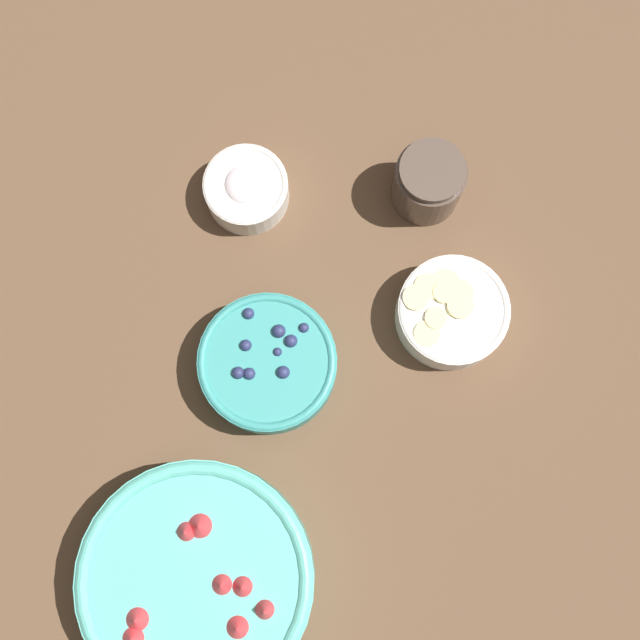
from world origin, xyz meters
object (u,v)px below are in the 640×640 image
at_px(bowl_strawberries, 197,579).
at_px(bowl_bananas, 452,312).
at_px(bowl_cream, 246,189).
at_px(jar_chocolate, 428,183).
at_px(bowl_blueberries, 268,364).

height_order(bowl_strawberries, bowl_bananas, bowl_strawberries).
xyz_separation_m(bowl_bananas, bowl_cream, (-0.11, 0.27, -0.00)).
bearing_deg(bowl_strawberries, jar_chocolate, 23.61).
relative_size(bowl_strawberries, bowl_cream, 2.54).
bearing_deg(bowl_strawberries, bowl_cream, 47.86).
xyz_separation_m(bowl_strawberries, jar_chocolate, (0.49, 0.22, -0.00)).
bearing_deg(bowl_bananas, bowl_cream, 111.61).
xyz_separation_m(bowl_strawberries, bowl_cream, (0.31, 0.34, -0.01)).
xyz_separation_m(bowl_bananas, jar_chocolate, (0.07, 0.14, 0.01)).
relative_size(bowl_cream, jar_chocolate, 1.17).
height_order(bowl_blueberries, bowl_cream, bowl_blueberries).
xyz_separation_m(bowl_strawberries, bowl_blueberries, (0.21, 0.15, -0.01)).
bearing_deg(bowl_blueberries, jar_chocolate, 12.47).
bearing_deg(bowl_strawberries, bowl_bananas, 9.83).
xyz_separation_m(bowl_strawberries, bowl_bananas, (0.42, 0.07, -0.01)).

